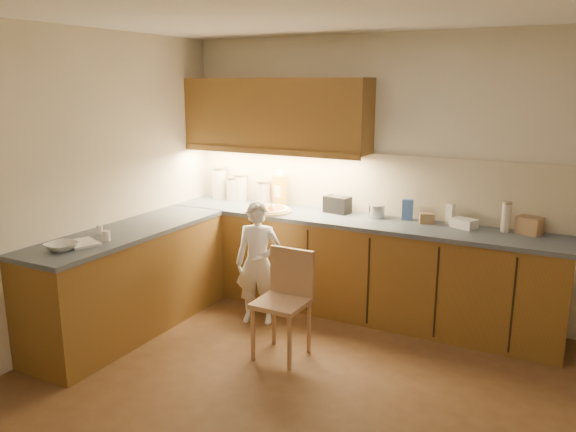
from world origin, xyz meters
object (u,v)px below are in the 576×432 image
Objects in this scene: child at (258,263)px; wooden_chair at (285,295)px; toaster at (337,205)px; oil_jug at (280,189)px; pizza_on_board at (268,210)px.

child is 1.31× the size of wooden_chair.
toaster reaches higher than wooden_chair.
oil_jug is at bearing -172.62° from toaster.
child is (0.18, -0.50, -0.38)m from pizza_on_board.
pizza_on_board is at bearing -144.98° from toaster.
toaster is at bearing 24.35° from pizza_on_board.
child is 4.14× the size of toaster.
pizza_on_board is at bearing 91.55° from child.
oil_jug is (-0.22, 0.82, 0.52)m from child.
oil_jug reaches higher than child.
pizza_on_board reaches higher than wooden_chair.
child reaches higher than pizza_on_board.
toaster is at bearing -3.30° from oil_jug.
wooden_chair is at bearing -53.62° from pizza_on_board.
toaster is at bearing 42.76° from child.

